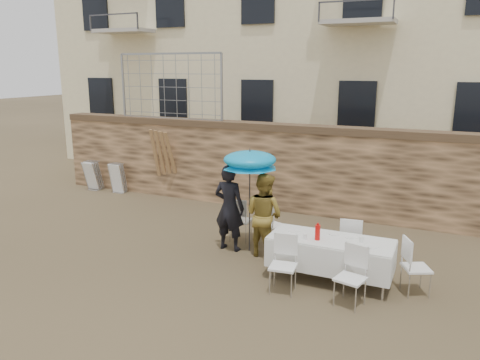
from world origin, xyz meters
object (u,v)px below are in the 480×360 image
at_px(chair_stack_left, 96,174).
at_px(couple_chair_right, 271,223).
at_px(banquet_table, 331,241).
at_px(umbrella, 250,163).
at_px(chair_stack_right, 120,177).
at_px(table_chair_back, 351,241).
at_px(table_chair_side, 417,266).
at_px(couple_chair_left, 241,219).
at_px(table_chair_front_right, 350,277).
at_px(table_chair_front_left, 283,265).
at_px(man_suit, 229,208).
at_px(woman_dress, 264,215).
at_px(soda_bottle, 318,233).

bearing_deg(chair_stack_left, couple_chair_right, -18.33).
distance_m(banquet_table, chair_stack_left, 8.69).
xyz_separation_m(umbrella, couple_chair_right, (0.30, 0.45, -1.34)).
distance_m(umbrella, chair_stack_right, 6.08).
bearing_deg(table_chair_back, banquet_table, 70.12).
relative_size(couple_chair_right, table_chair_side, 1.00).
distance_m(couple_chair_left, table_chair_side, 3.76).
bearing_deg(couple_chair_left, table_chair_back, 168.08).
height_order(umbrella, table_chair_front_right, umbrella).
bearing_deg(couple_chair_right, couple_chair_left, 17.72).
bearing_deg(chair_stack_left, couple_chair_left, -20.36).
bearing_deg(table_chair_front_left, couple_chair_right, 109.01).
xyz_separation_m(man_suit, chair_stack_left, (-5.82, 2.71, -0.43)).
bearing_deg(chair_stack_right, table_chair_side, -20.53).
relative_size(man_suit, woman_dress, 1.06).
height_order(umbrella, table_chair_back, umbrella).
distance_m(couple_chair_right, chair_stack_left, 6.87).
bearing_deg(table_chair_front_right, couple_chair_right, 150.78).
bearing_deg(couple_chair_left, umbrella, 127.66).
height_order(couple_chair_right, table_chair_front_right, same).
bearing_deg(banquet_table, couple_chair_left, 152.85).
height_order(banquet_table, chair_stack_left, chair_stack_left).
relative_size(table_chair_front_left, table_chair_side, 1.00).
xyz_separation_m(man_suit, couple_chair_left, (0.00, 0.55, -0.41)).
bearing_deg(chair_stack_right, man_suit, -28.84).
xyz_separation_m(banquet_table, table_chair_front_right, (0.50, -0.75, -0.25)).
bearing_deg(chair_stack_right, table_chair_front_right, -27.92).
relative_size(man_suit, couple_chair_left, 1.85).
xyz_separation_m(couple_chair_right, soda_bottle, (1.32, -1.29, 0.43)).
xyz_separation_m(couple_chair_right, table_chair_back, (1.72, -0.34, 0.00)).
bearing_deg(couple_chair_left, couple_chair_right, 176.02).
bearing_deg(table_chair_side, couple_chair_right, 44.58).
height_order(woman_dress, umbrella, umbrella).
bearing_deg(man_suit, umbrella, -163.52).
bearing_deg(soda_bottle, banquet_table, 36.87).
xyz_separation_m(umbrella, table_chair_back, (2.02, 0.11, -1.34)).
distance_m(table_chair_front_right, chair_stack_right, 8.65).
bearing_deg(table_chair_front_left, couple_chair_left, 123.68).
distance_m(man_suit, chair_stack_right, 5.64).
height_order(table_chair_back, chair_stack_left, table_chair_back).
height_order(table_chair_back, table_chair_side, same).
bearing_deg(banquet_table, table_chair_back, 75.96).
bearing_deg(chair_stack_left, chair_stack_right, 0.00).
bearing_deg(banquet_table, couple_chair_right, 143.14).
bearing_deg(table_chair_side, chair_stack_right, 43.62).
height_order(couple_chair_left, table_chair_back, same).
height_order(woman_dress, couple_chair_left, woman_dress).
xyz_separation_m(woman_dress, chair_stack_left, (-6.57, 2.71, -0.38)).
relative_size(soda_bottle, chair_stack_right, 0.28).
height_order(table_chair_front_left, chair_stack_left, table_chair_front_left).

